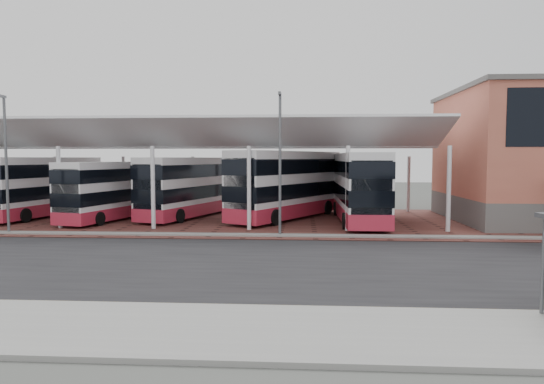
% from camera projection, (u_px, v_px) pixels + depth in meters
% --- Properties ---
extents(ground, '(140.00, 140.00, 0.00)m').
position_uv_depth(ground, '(228.00, 259.00, 21.38)').
color(ground, '#454843').
extents(road, '(120.00, 14.00, 0.02)m').
position_uv_depth(road, '(224.00, 264.00, 20.38)').
color(road, black).
rests_on(road, ground).
extents(forecourt, '(72.00, 16.00, 0.06)m').
position_uv_depth(forecourt, '(284.00, 221.00, 34.20)').
color(forecourt, brown).
rests_on(forecourt, ground).
extents(sidewalk, '(120.00, 4.00, 0.14)m').
position_uv_depth(sidewalk, '(174.00, 329.00, 12.42)').
color(sidewalk, gray).
rests_on(sidewalk, ground).
extents(north_kerb, '(120.00, 0.80, 0.14)m').
position_uv_depth(north_kerb, '(245.00, 235.00, 27.55)').
color(north_kerb, gray).
rests_on(north_kerb, ground).
extents(yellow_line_near, '(120.00, 0.12, 0.01)m').
position_uv_depth(yellow_line_near, '(192.00, 307.00, 14.41)').
color(yellow_line_near, '#CD8600').
rests_on(yellow_line_near, road).
extents(yellow_line_far, '(120.00, 0.12, 0.01)m').
position_uv_depth(yellow_line_far, '(194.00, 304.00, 14.71)').
color(yellow_line_far, '#CD8600').
rests_on(yellow_line_far, road).
extents(canopy, '(37.00, 11.63, 7.07)m').
position_uv_depth(canopy, '(175.00, 140.00, 35.23)').
color(canopy, white).
rests_on(canopy, ground).
extents(lamp_west, '(0.16, 0.90, 8.07)m').
position_uv_depth(lamp_west, '(6.00, 160.00, 28.20)').
color(lamp_west, '#595B60').
rests_on(lamp_west, ground).
extents(lamp_east, '(0.16, 0.90, 8.07)m').
position_uv_depth(lamp_east, '(280.00, 160.00, 27.20)').
color(lamp_east, '#595B60').
rests_on(lamp_east, ground).
extents(bus_1, '(4.50, 11.09, 4.45)m').
position_uv_depth(bus_1, '(45.00, 187.00, 36.51)').
color(bus_1, white).
rests_on(bus_1, forecourt).
extents(bus_2, '(4.58, 10.28, 4.13)m').
position_uv_depth(bus_2, '(114.00, 191.00, 34.73)').
color(bus_2, white).
rests_on(bus_2, forecourt).
extents(bus_3, '(5.66, 11.02, 4.44)m').
position_uv_depth(bus_3, '(190.00, 187.00, 36.23)').
color(bus_3, white).
rests_on(bus_3, forecourt).
extents(bus_4, '(8.22, 11.66, 4.89)m').
position_uv_depth(bus_4, '(288.00, 185.00, 35.26)').
color(bus_4, white).
rests_on(bus_4, forecourt).
extents(bus_5, '(2.97, 11.51, 4.73)m').
position_uv_depth(bus_5, '(359.00, 188.00, 33.32)').
color(bus_5, white).
rests_on(bus_5, forecourt).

